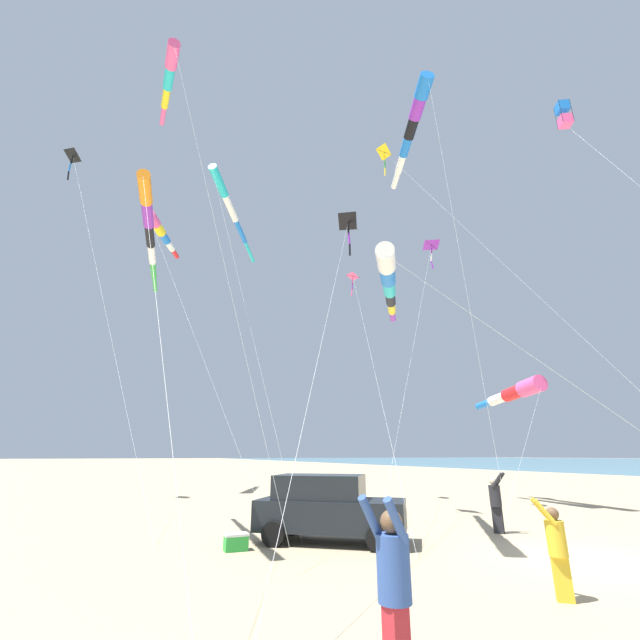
% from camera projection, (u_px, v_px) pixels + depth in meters
% --- Properties ---
extents(ground_plane, '(600.00, 600.00, 0.00)m').
position_uv_depth(ground_plane, '(589.00, 561.00, 9.97)').
color(ground_plane, tan).
extents(parked_car, '(4.56, 4.03, 1.85)m').
position_uv_depth(parked_car, '(328.00, 507.00, 12.37)').
color(parked_car, black).
rests_on(parked_car, ground_plane).
extents(cooler_box, '(0.62, 0.42, 0.42)m').
position_uv_depth(cooler_box, '(236.00, 542.00, 11.13)').
color(cooler_box, green).
rests_on(cooler_box, ground_plane).
extents(person_adult_flyer, '(0.70, 0.63, 1.99)m').
position_uv_depth(person_adult_flyer, '(393.00, 579.00, 4.75)').
color(person_adult_flyer, '#B72833').
rests_on(person_adult_flyer, ground_plane).
extents(person_child_grey_jacket, '(0.60, 0.58, 1.66)m').
position_uv_depth(person_child_grey_jacket, '(556.00, 544.00, 7.49)').
color(person_child_grey_jacket, gold).
rests_on(person_child_grey_jacket, ground_plane).
extents(person_bystander_far, '(0.62, 0.67, 1.88)m').
position_uv_depth(person_bystander_far, '(496.00, 499.00, 13.80)').
color(person_bystander_far, '#232328').
rests_on(person_bystander_far, ground_plane).
extents(kite_windsock_teal_far_right, '(4.14, 12.34, 16.43)m').
position_uv_depth(kite_windsock_teal_far_right, '(229.00, 206.00, 23.20)').
color(kite_windsock_teal_far_right, '#1EB7C6').
rests_on(kite_windsock_teal_far_right, ground_plane).
extents(kite_windsock_blue_topmost, '(3.43, 9.71, 22.02)m').
position_uv_depth(kite_windsock_blue_topmost, '(413.00, 122.00, 24.28)').
color(kite_windsock_blue_topmost, blue).
rests_on(kite_windsock_blue_topmost, ground_plane).
extents(kite_delta_magenta_far_left, '(7.64, 15.44, 22.01)m').
position_uv_depth(kite_delta_magenta_far_left, '(74.00, 157.00, 28.15)').
color(kite_delta_magenta_far_left, black).
rests_on(kite_delta_magenta_far_left, ground_plane).
extents(kite_windsock_white_trailing, '(1.73, 13.70, 10.01)m').
position_uv_depth(kite_windsock_white_trailing, '(149.00, 229.00, 13.84)').
color(kite_windsock_white_trailing, orange).
rests_on(kite_windsock_white_trailing, ground_plane).
extents(kite_box_checkered_midright, '(2.80, 8.87, 18.96)m').
position_uv_depth(kite_box_checkered_midright, '(564.00, 115.00, 20.37)').
color(kite_box_checkered_midright, blue).
rests_on(kite_box_checkered_midright, ground_plane).
extents(kite_windsock_small_distant, '(7.24, 7.92, 6.26)m').
position_uv_depth(kite_windsock_small_distant, '(515.00, 392.00, 22.41)').
color(kite_windsock_small_distant, '#EF4C93').
rests_on(kite_windsock_small_distant, ground_plane).
extents(kite_delta_long_streamer_left, '(7.85, 12.29, 13.90)m').
position_uv_depth(kite_delta_long_streamer_left, '(349.00, 222.00, 20.78)').
color(kite_delta_long_streamer_left, black).
rests_on(kite_delta_long_streamer_left, ground_plane).
extents(kite_delta_striped_overhead, '(5.14, 11.63, 19.27)m').
position_uv_depth(kite_delta_striped_overhead, '(386.00, 153.00, 23.87)').
color(kite_delta_striped_overhead, yellow).
rests_on(kite_delta_striped_overhead, ground_plane).
extents(kite_windsock_black_fish_shape, '(8.45, 10.45, 8.33)m').
position_uv_depth(kite_windsock_black_fish_shape, '(389.00, 283.00, 14.13)').
color(kite_windsock_black_fish_shape, white).
rests_on(kite_windsock_black_fish_shape, ground_plane).
extents(kite_windsock_green_low_center, '(4.18, 7.68, 17.01)m').
position_uv_depth(kite_windsock_green_low_center, '(169.00, 76.00, 16.57)').
color(kite_windsock_green_low_center, '#EF4C93').
rests_on(kite_windsock_green_low_center, ground_plane).
extents(kite_delta_orange_high_right, '(8.97, 7.07, 15.48)m').
position_uv_depth(kite_delta_orange_high_right, '(432.00, 246.00, 26.61)').
color(kite_delta_orange_high_right, purple).
rests_on(kite_delta_orange_high_right, ground_plane).
extents(kite_windsock_yellow_midlevel, '(6.01, 19.84, 19.48)m').
position_uv_depth(kite_windsock_yellow_midlevel, '(160.00, 231.00, 32.33)').
color(kite_windsock_yellow_midlevel, '#EF4C93').
rests_on(kite_windsock_yellow_midlevel, ground_plane).
extents(kite_delta_long_streamer_right, '(5.31, 12.58, 13.47)m').
position_uv_depth(kite_delta_long_streamer_right, '(353.00, 277.00, 26.51)').
color(kite_delta_long_streamer_right, '#EF4C93').
rests_on(kite_delta_long_streamer_right, ground_plane).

